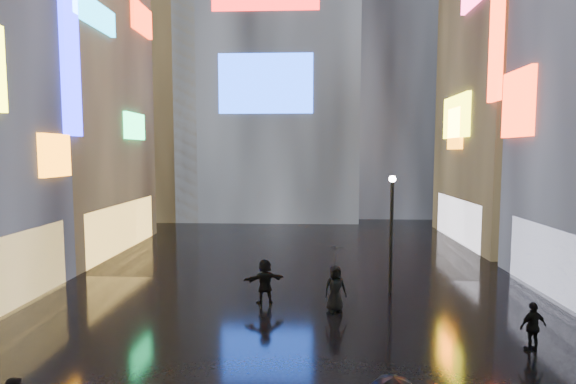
{
  "coord_description": "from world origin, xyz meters",
  "views": [
    {
      "loc": [
        0.6,
        -1.55,
        6.2
      ],
      "look_at": [
        0.0,
        12.0,
        5.0
      ],
      "focal_mm": 28.0,
      "sensor_mm": 36.0,
      "label": 1
    }
  ],
  "objects": [
    {
      "name": "umbrella_2",
      "position": [
        1.69,
        15.63,
        2.21
      ],
      "size": [
        1.04,
        1.03,
        0.81
      ],
      "primitive_type": "imported",
      "rotation": [
        0.0,
        0.0,
        1.74
      ],
      "color": "black",
      "rests_on": "pedestrian_4"
    },
    {
      "name": "building_right_far",
      "position": [
        15.98,
        30.0,
        13.98
      ],
      "size": [
        10.28,
        12.0,
        28.0
      ],
      "color": "black",
      "rests_on": "ground"
    },
    {
      "name": "pedestrian_4",
      "position": [
        1.69,
        15.63,
        0.9
      ],
      "size": [
        0.99,
        0.77,
        1.8
      ],
      "primitive_type": "imported",
      "rotation": [
        0.0,
        0.0,
        0.25
      ],
      "color": "black",
      "rests_on": "ground"
    },
    {
      "name": "building_left_far",
      "position": [
        -15.98,
        26.0,
        10.98
      ],
      "size": [
        10.28,
        12.0,
        22.0
      ],
      "color": "black",
      "rests_on": "ground"
    },
    {
      "name": "tower_flank_right",
      "position": [
        9.0,
        46.0,
        17.0
      ],
      "size": [
        12.0,
        12.0,
        34.0
      ],
      "primitive_type": "cube",
      "color": "black",
      "rests_on": "ground"
    },
    {
      "name": "ground",
      "position": [
        0.0,
        20.0,
        0.0
      ],
      "size": [
        140.0,
        140.0,
        0.0
      ],
      "primitive_type": "plane",
      "color": "black",
      "rests_on": "ground"
    },
    {
      "name": "tower_flank_left",
      "position": [
        -14.0,
        42.0,
        13.0
      ],
      "size": [
        10.0,
        10.0,
        26.0
      ],
      "primitive_type": "cube",
      "color": "black",
      "rests_on": "ground"
    },
    {
      "name": "lamp_far",
      "position": [
        4.26,
        18.02,
        2.94
      ],
      "size": [
        0.3,
        0.3,
        5.2
      ],
      "color": "black",
      "rests_on": "ground"
    },
    {
      "name": "pedestrian_5",
      "position": [
        -1.15,
        16.39,
        0.92
      ],
      "size": [
        1.79,
        1.1,
        1.84
      ],
      "primitive_type": "imported",
      "rotation": [
        0.0,
        0.0,
        3.49
      ],
      "color": "black",
      "rests_on": "ground"
    },
    {
      "name": "pedestrian_3",
      "position": [
        7.64,
        12.34,
        0.78
      ],
      "size": [
        0.98,
        0.61,
        1.56
      ],
      "primitive_type": "imported",
      "rotation": [
        0.0,
        0.0,
        3.41
      ],
      "color": "black",
      "rests_on": "ground"
    },
    {
      "name": "tower_main",
      "position": [
        -3.0,
        43.97,
        21.01
      ],
      "size": [
        16.0,
        14.2,
        42.0
      ],
      "color": "black",
      "rests_on": "ground"
    }
  ]
}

